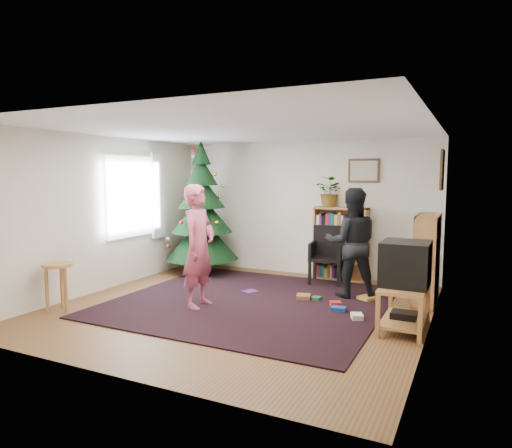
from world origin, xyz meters
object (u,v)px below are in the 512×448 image
at_px(armchair, 328,252).
at_px(potted_plant, 331,192).
at_px(picture_right, 442,170).
at_px(bookshelf_back, 341,243).
at_px(picture_back, 364,171).
at_px(christmas_tree, 202,218).
at_px(person_by_chair, 352,243).
at_px(bookshelf_right, 427,258).
at_px(person_standing, 199,246).
at_px(stool, 58,274).
at_px(table_lamp, 358,195).
at_px(crt_tv, 405,263).
at_px(tv_stand, 404,303).

relative_size(armchair, potted_plant, 1.80).
distance_m(picture_right, bookshelf_back, 2.20).
relative_size(picture_back, christmas_tree, 0.22).
bearing_deg(person_by_chair, bookshelf_right, 169.78).
distance_m(christmas_tree, person_standing, 2.33).
xyz_separation_m(christmas_tree, person_by_chair, (3.03, -0.53, -0.21)).
xyz_separation_m(bookshelf_back, armchair, (-0.12, -0.34, -0.13)).
xyz_separation_m(picture_back, potted_plant, (-0.56, -0.14, -0.37)).
bearing_deg(picture_right, bookshelf_back, 160.66).
xyz_separation_m(bookshelf_right, person_standing, (-2.89, -1.64, 0.21)).
xyz_separation_m(bookshelf_right, potted_plant, (-1.75, 0.93, 0.91)).
bearing_deg(stool, picture_back, 48.06).
relative_size(bookshelf_back, stool, 1.94).
height_order(armchair, table_lamp, table_lamp).
bearing_deg(bookshelf_back, armchair, -109.67).
xyz_separation_m(crt_tv, armchair, (-1.54, 1.95, -0.28)).
distance_m(picture_back, picture_right, 1.51).
height_order(crt_tv, potted_plant, potted_plant).
bearing_deg(tv_stand, picture_back, 113.82).
bearing_deg(christmas_tree, person_standing, -58.59).
xyz_separation_m(picture_back, tv_stand, (1.07, -2.42, -1.62)).
relative_size(picture_right, table_lamp, 1.72).
xyz_separation_m(picture_back, picture_right, (1.33, -0.73, 0.00)).
xyz_separation_m(picture_back, armchair, (-0.48, -0.48, -1.41)).
relative_size(tv_stand, crt_tv, 1.55).
distance_m(bookshelf_back, person_standing, 2.91).
bearing_deg(armchair, picture_back, 36.76).
xyz_separation_m(christmas_tree, tv_stand, (3.98, -1.70, -0.72)).
bearing_deg(armchair, bookshelf_right, -27.59).
bearing_deg(person_standing, picture_right, -58.91).
xyz_separation_m(bookshelf_back, person_by_chair, (0.47, -1.12, 0.18)).
bearing_deg(bookshelf_right, picture_right, -21.69).
bearing_deg(potted_plant, person_standing, -113.94).
bearing_deg(picture_right, picture_back, 151.31).
height_order(bookshelf_right, person_by_chair, person_by_chair).
height_order(crt_tv, armchair, crt_tv).
bearing_deg(crt_tv, bookshelf_right, 84.84).
height_order(picture_right, person_by_chair, picture_right).
distance_m(picture_back, tv_stand, 3.11).
distance_m(picture_right, table_lamp, 1.56).
relative_size(christmas_tree, person_by_chair, 1.50).
relative_size(picture_right, stool, 0.90).
xyz_separation_m(bookshelf_right, table_lamp, (-1.25, 0.93, 0.87)).
height_order(bookshelf_back, table_lamp, table_lamp).
bearing_deg(person_standing, armchair, -30.82).
height_order(picture_back, armchair, picture_back).
bearing_deg(picture_right, stool, -147.30).
bearing_deg(stool, person_standing, 31.71).
relative_size(person_standing, person_by_chair, 1.04).
bearing_deg(person_by_chair, armchair, -72.77).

